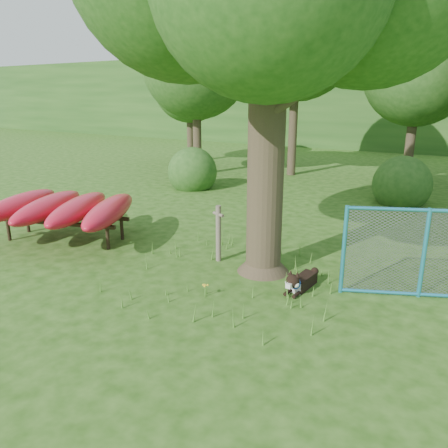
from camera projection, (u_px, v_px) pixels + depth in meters
The scene contains 13 objects.
ground at pixel (178, 295), 7.51m from camera, with size 80.00×80.00×0.00m, color #1E460E.
wooden_post at pixel (218, 232), 8.89m from camera, with size 0.32×0.18×1.18m.
kayak_rack at pixel (63, 208), 10.14m from camera, with size 4.12×3.69×1.02m.
husky_dog at pixel (300, 282), 7.64m from camera, with size 0.31×1.03×0.46m.
fence_section at pixel (424, 254), 7.22m from camera, with size 2.47×1.12×2.60m.
wildflower_clump at pixel (205, 286), 7.39m from camera, with size 0.11×0.11×0.24m.
bg_tree_a at pixel (196, 65), 17.67m from camera, with size 4.40×4.40×6.70m.
bg_tree_b at pixel (297, 34), 17.24m from camera, with size 5.20×5.20×8.22m.
bg_tree_c at pixel (419, 73), 16.24m from camera, with size 4.00×4.00×6.12m.
bg_tree_f at pixel (189, 86), 21.59m from camera, with size 3.60×3.60×5.55m.
shrub_left at pixel (193, 188), 16.15m from camera, with size 1.80×1.80×1.80m, color #224D18.
shrub_mid at pixel (400, 203), 13.88m from camera, with size 1.80×1.80×1.80m, color #224D18.
wooded_hillside at pixel (427, 100), 29.58m from camera, with size 80.00×12.00×6.00m, color #224D18.
Camera 1 is at (4.25, -5.44, 3.30)m, focal length 35.00 mm.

